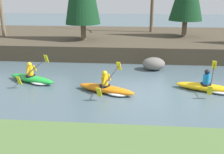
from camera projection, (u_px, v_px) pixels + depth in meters
ground_plane at (155, 95)px, 11.35m from camera, size 90.00×90.00×0.00m
riverbank_far at (146, 41)px, 20.87m from camera, size 44.00×10.39×1.01m
kayaker_lead at (209, 87)px, 11.65m from camera, size 2.75×2.02×1.20m
kayaker_middle at (108, 89)px, 11.45m from camera, size 2.74×2.00×1.20m
kayaker_trailing at (33, 79)px, 12.82m from camera, size 2.72×1.98×1.20m
boulder_midstream at (154, 64)px, 14.87m from camera, size 1.28×1.00×0.72m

